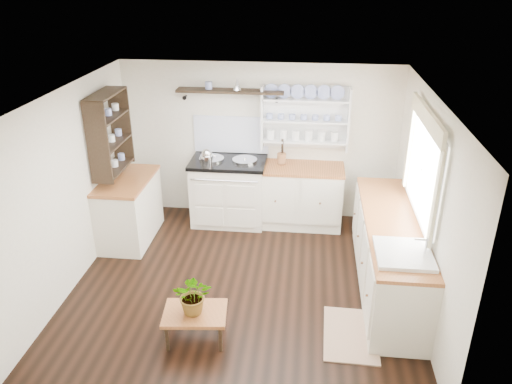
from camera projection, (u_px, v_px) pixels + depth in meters
The scene contains 19 objects.
floor at pixel (243, 282), 6.07m from camera, with size 4.00×3.80×0.01m, color black.
wall_back at pixel (260, 142), 7.30m from camera, with size 4.00×0.02×2.30m, color beige.
wall_right at pixel (425, 205), 5.39m from camera, with size 0.02×3.80×2.30m, color beige.
wall_left at pixel (72, 189), 5.79m from camera, with size 0.02×3.80×2.30m, color beige.
ceiling at pixel (241, 95), 5.11m from camera, with size 4.00×3.80×0.01m, color white.
window at pixel (423, 164), 5.35m from camera, with size 0.08×1.55×1.22m.
aga_cooker at pixel (229, 191), 7.32m from camera, with size 1.08×0.75×1.00m.
back_cabinets at pixel (298, 195), 7.26m from camera, with size 1.27×0.63×0.90m.
right_cabinets at pixel (389, 254), 5.80m from camera, with size 0.62×2.43×0.90m.
belfast_sink at pixel (402, 264), 4.98m from camera, with size 0.55×0.60×0.45m.
left_cabinets at pixel (129, 208), 6.86m from camera, with size 0.62×1.13×0.90m.
plate_rack at pixel (305, 117), 7.03m from camera, with size 1.20×0.22×0.90m.
high_shelf at pixel (230, 92), 6.91m from camera, with size 1.50×0.29×0.16m.
left_shelving at pixel (110, 132), 6.42m from camera, with size 0.28×0.80×1.05m, color black.
kettle at pixel (207, 157), 7.01m from camera, with size 0.19×0.19×0.23m, color silver, non-canonical shape.
utensil_crock at pixel (281, 158), 7.14m from camera, with size 0.13×0.13×0.15m, color brown.
center_table at pixel (195, 315), 5.03m from camera, with size 0.67×0.51×0.34m.
potted_plant at pixel (194, 295), 4.92m from camera, with size 0.38×0.33×0.42m, color #3F7233.
floor_rug at pixel (350, 334), 5.20m from camera, with size 0.55×0.85×0.02m, color #957056.
Camera 1 is at (0.71, -5.00, 3.54)m, focal length 35.00 mm.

